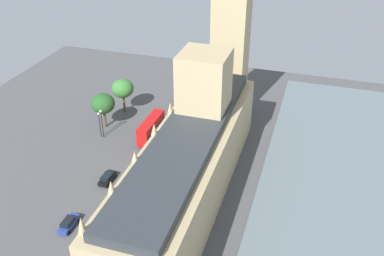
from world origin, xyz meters
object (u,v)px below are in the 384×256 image
object	(u,v)px
double_decker_bus_corner	(151,128)
car_blue_kerbside	(69,223)
street_lamp_opposite_hall	(99,120)
parliament_building	(190,157)
pedestrian_leading	(157,151)
plane_tree_near_tower	(123,88)
pedestrian_under_trees	(147,167)
plane_tree_by_river_gate	(103,104)
street_lamp_far_end	(102,119)
car_black_trailing	(107,178)

from	to	relation	value
double_decker_bus_corner	car_blue_kerbside	xyz separation A→B (m)	(2.64, 30.90, -1.75)
car_blue_kerbside	street_lamp_opposite_hall	xyz separation A→B (m)	(8.61, -27.95, 3.49)
street_lamp_opposite_hall	parliament_building	bearing A→B (deg)	154.33
pedestrian_leading	plane_tree_near_tower	xyz separation A→B (m)	(14.90, -15.29, 5.72)
pedestrian_under_trees	street_lamp_opposite_hall	size ratio (longest dim) A/B	0.27
pedestrian_under_trees	plane_tree_near_tower	distance (m)	26.85
parliament_building	pedestrian_under_trees	size ratio (longest dim) A/B	32.49
pedestrian_leading	plane_tree_by_river_gate	distance (m)	18.30
double_decker_bus_corner	car_blue_kerbside	size ratio (longest dim) A/B	2.20
street_lamp_opposite_hall	pedestrian_under_trees	bearing A→B (deg)	149.68
plane_tree_by_river_gate	street_lamp_opposite_hall	size ratio (longest dim) A/B	1.36
pedestrian_leading	street_lamp_opposite_hall	distance (m)	15.60
plane_tree_near_tower	street_lamp_opposite_hall	bearing A→B (deg)	89.93
plane_tree_near_tower	street_lamp_far_end	distance (m)	12.72
plane_tree_near_tower	double_decker_bus_corner	bearing A→B (deg)	139.55
pedestrian_leading	plane_tree_near_tower	bearing A→B (deg)	-71.13
pedestrian_leading	plane_tree_by_river_gate	bearing A→B (deg)	-49.18
car_black_trailing	street_lamp_opposite_hall	distance (m)	17.59
pedestrian_under_trees	plane_tree_near_tower	size ratio (longest dim) A/B	0.19
pedestrian_under_trees	street_lamp_opposite_hall	distance (m)	17.96
plane_tree_by_river_gate	street_lamp_opposite_hall	bearing A→B (deg)	104.07
plane_tree_near_tower	plane_tree_by_river_gate	world-z (taller)	plane_tree_near_tower
pedestrian_leading	double_decker_bus_corner	bearing A→B (deg)	-82.73
car_blue_kerbside	plane_tree_near_tower	size ratio (longest dim) A/B	0.55
street_lamp_opposite_hall	plane_tree_near_tower	bearing A→B (deg)	-90.07
pedestrian_under_trees	street_lamp_far_end	bearing A→B (deg)	-75.64
street_lamp_far_end	street_lamp_opposite_hall	distance (m)	0.80
double_decker_bus_corner	plane_tree_by_river_gate	xyz separation A→B (m)	(12.32, -1.34, 3.52)
parliament_building	plane_tree_by_river_gate	xyz separation A→B (m)	(26.51, -16.52, -1.51)
car_blue_kerbside	pedestrian_leading	bearing A→B (deg)	74.11
car_black_trailing	pedestrian_under_trees	bearing A→B (deg)	43.53
double_decker_bus_corner	pedestrian_leading	size ratio (longest dim) A/B	6.60
parliament_building	street_lamp_opposite_hall	size ratio (longest dim) A/B	8.86
double_decker_bus_corner	car_black_trailing	world-z (taller)	double_decker_bus_corner
plane_tree_by_river_gate	street_lamp_opposite_hall	world-z (taller)	plane_tree_by_river_gate
plane_tree_near_tower	street_lamp_far_end	size ratio (longest dim) A/B	1.25
plane_tree_by_river_gate	street_lamp_far_end	size ratio (longest dim) A/B	1.21
parliament_building	pedestrian_under_trees	world-z (taller)	parliament_building
parliament_building	pedestrian_leading	xyz separation A→B (m)	(10.52, -9.46, -6.95)
car_black_trailing	plane_tree_near_tower	world-z (taller)	plane_tree_near_tower
plane_tree_near_tower	street_lamp_opposite_hall	distance (m)	12.70
street_lamp_far_end	parliament_building	bearing A→B (deg)	153.86
pedestrian_under_trees	plane_tree_by_river_gate	distance (m)	21.61
double_decker_bus_corner	street_lamp_far_end	size ratio (longest dim) A/B	1.50
car_black_trailing	plane_tree_by_river_gate	distance (m)	22.13
parliament_building	pedestrian_under_trees	bearing A→B (deg)	-18.06
double_decker_bus_corner	pedestrian_under_trees	world-z (taller)	double_decker_bus_corner
car_blue_kerbside	plane_tree_by_river_gate	bearing A→B (deg)	104.88
double_decker_bus_corner	street_lamp_opposite_hall	distance (m)	11.76
pedestrian_leading	plane_tree_by_river_gate	world-z (taller)	plane_tree_by_river_gate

